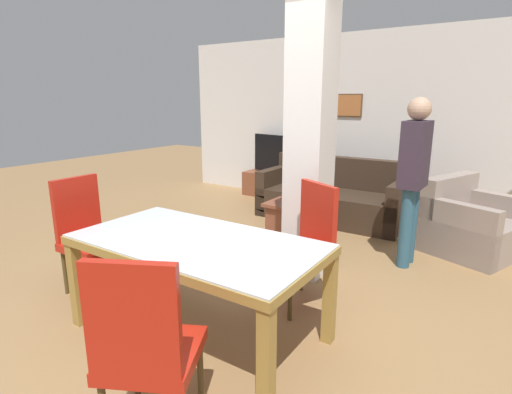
% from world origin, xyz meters
% --- Properties ---
extents(ground_plane, '(18.00, 18.00, 0.00)m').
position_xyz_m(ground_plane, '(0.00, 0.00, 0.00)').
color(ground_plane, olive).
extents(back_wall, '(7.20, 0.09, 2.70)m').
position_xyz_m(back_wall, '(-0.00, 4.25, 1.35)').
color(back_wall, silver).
rests_on(back_wall, ground_plane).
extents(divider_pillar, '(0.37, 0.37, 2.70)m').
position_xyz_m(divider_pillar, '(0.19, 1.41, 1.35)').
color(divider_pillar, silver).
rests_on(divider_pillar, ground_plane).
extents(dining_table, '(1.80, 0.95, 0.74)m').
position_xyz_m(dining_table, '(0.00, 0.00, 0.60)').
color(dining_table, olive).
rests_on(dining_table, ground_plane).
extents(dining_chair_head_left, '(0.46, 0.46, 1.03)m').
position_xyz_m(dining_chair_head_left, '(-1.30, 0.00, 0.56)').
color(dining_chair_head_left, '#B11F13').
rests_on(dining_chair_head_left, ground_plane).
extents(dining_chair_far_right, '(0.62, 0.62, 1.03)m').
position_xyz_m(dining_chair_far_right, '(0.45, 0.85, 0.56)').
color(dining_chair_far_right, '#B22014').
rests_on(dining_chair_far_right, ground_plane).
extents(dining_chair_near_right, '(0.62, 0.62, 1.03)m').
position_xyz_m(dining_chair_near_right, '(0.44, -0.88, 0.56)').
color(dining_chair_near_right, '#AF1E11').
rests_on(dining_chair_near_right, ground_plane).
extents(sofa, '(2.06, 0.88, 0.87)m').
position_xyz_m(sofa, '(-0.32, 3.29, 0.30)').
color(sofa, '#35271B').
rests_on(sofa, ground_plane).
extents(armchair, '(1.13, 1.17, 0.84)m').
position_xyz_m(armchair, '(1.50, 2.93, 0.29)').
color(armchair, gray).
rests_on(armchair, ground_plane).
extents(coffee_table, '(0.69, 0.46, 0.45)m').
position_xyz_m(coffee_table, '(-0.38, 2.22, 0.23)').
color(coffee_table, brown).
rests_on(coffee_table, ground_plane).
extents(bottle, '(0.08, 0.08, 0.22)m').
position_xyz_m(bottle, '(-0.41, 2.27, 0.54)').
color(bottle, '#4C2D14').
rests_on(bottle, coffee_table).
extents(tv_stand, '(1.12, 0.40, 0.42)m').
position_xyz_m(tv_stand, '(-1.72, 3.97, 0.21)').
color(tv_stand, brown).
rests_on(tv_stand, ground_plane).
extents(tv_screen, '(0.89, 0.27, 0.67)m').
position_xyz_m(tv_screen, '(-1.72, 3.97, 0.75)').
color(tv_screen, black).
rests_on(tv_screen, tv_stand).
extents(standing_person, '(0.23, 0.39, 1.73)m').
position_xyz_m(standing_person, '(0.98, 2.17, 1.00)').
color(standing_person, '#2B5469').
rests_on(standing_person, ground_plane).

